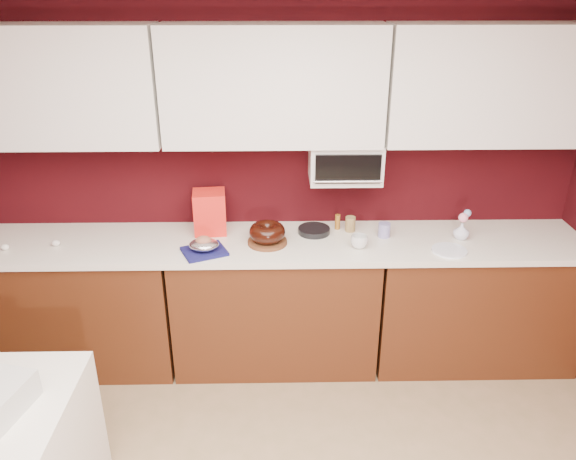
% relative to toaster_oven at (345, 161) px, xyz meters
% --- Properties ---
extents(wall_back, '(4.00, 0.02, 2.50)m').
position_rel_toaster_oven_xyz_m(wall_back, '(-0.45, 0.15, -0.12)').
color(wall_back, '#33070A').
rests_on(wall_back, floor).
extents(base_cabinet_left, '(1.31, 0.58, 0.86)m').
position_rel_toaster_oven_xyz_m(base_cabinet_left, '(-1.78, -0.17, -0.95)').
color(base_cabinet_left, '#4F240F').
rests_on(base_cabinet_left, floor).
extents(base_cabinet_center, '(1.31, 0.58, 0.86)m').
position_rel_toaster_oven_xyz_m(base_cabinet_center, '(-0.45, -0.17, -0.95)').
color(base_cabinet_center, '#4F240F').
rests_on(base_cabinet_center, floor).
extents(base_cabinet_right, '(1.31, 0.58, 0.86)m').
position_rel_toaster_oven_xyz_m(base_cabinet_right, '(0.88, -0.17, -0.95)').
color(base_cabinet_right, '#4F240F').
rests_on(base_cabinet_right, floor).
extents(countertop, '(4.00, 0.62, 0.04)m').
position_rel_toaster_oven_xyz_m(countertop, '(-0.45, -0.17, -0.49)').
color(countertop, white).
rests_on(countertop, base_cabinet_center).
extents(upper_cabinet_left, '(1.31, 0.33, 0.70)m').
position_rel_toaster_oven_xyz_m(upper_cabinet_left, '(-1.78, -0.02, 0.48)').
color(upper_cabinet_left, white).
rests_on(upper_cabinet_left, wall_back).
extents(upper_cabinet_center, '(1.31, 0.33, 0.70)m').
position_rel_toaster_oven_xyz_m(upper_cabinet_center, '(-0.45, -0.02, 0.48)').
color(upper_cabinet_center, white).
rests_on(upper_cabinet_center, wall_back).
extents(upper_cabinet_right, '(1.31, 0.33, 0.70)m').
position_rel_toaster_oven_xyz_m(upper_cabinet_right, '(0.88, -0.02, 0.48)').
color(upper_cabinet_right, white).
rests_on(upper_cabinet_right, wall_back).
extents(toaster_oven, '(0.45, 0.30, 0.25)m').
position_rel_toaster_oven_xyz_m(toaster_oven, '(0.00, 0.00, 0.00)').
color(toaster_oven, white).
rests_on(toaster_oven, upper_cabinet_center).
extents(toaster_oven_door, '(0.40, 0.02, 0.18)m').
position_rel_toaster_oven_xyz_m(toaster_oven_door, '(0.00, -0.16, 0.00)').
color(toaster_oven_door, black).
rests_on(toaster_oven_door, toaster_oven).
extents(toaster_oven_handle, '(0.42, 0.02, 0.02)m').
position_rel_toaster_oven_xyz_m(toaster_oven_handle, '(0.00, -0.18, -0.07)').
color(toaster_oven_handle, silver).
rests_on(toaster_oven_handle, toaster_oven).
extents(cake_base, '(0.25, 0.25, 0.02)m').
position_rel_toaster_oven_xyz_m(cake_base, '(-0.50, -0.21, -0.46)').
color(cake_base, brown).
rests_on(cake_base, countertop).
extents(bundt_cake, '(0.29, 0.29, 0.09)m').
position_rel_toaster_oven_xyz_m(bundt_cake, '(-0.50, -0.21, -0.39)').
color(bundt_cake, black).
rests_on(bundt_cake, cake_base).
extents(navy_towel, '(0.32, 0.30, 0.02)m').
position_rel_toaster_oven_xyz_m(navy_towel, '(-0.88, -0.33, -0.47)').
color(navy_towel, '#151550').
rests_on(navy_towel, countertop).
extents(foil_ham_nest, '(0.23, 0.21, 0.07)m').
position_rel_toaster_oven_xyz_m(foil_ham_nest, '(-0.88, -0.33, -0.42)').
color(foil_ham_nest, silver).
rests_on(foil_ham_nest, navy_towel).
extents(roasted_ham, '(0.11, 0.10, 0.06)m').
position_rel_toaster_oven_xyz_m(roasted_ham, '(-0.88, -0.33, -0.40)').
color(roasted_ham, '#A06049').
rests_on(roasted_ham, foil_ham_nest).
extents(pandoro_box, '(0.22, 0.21, 0.28)m').
position_rel_toaster_oven_xyz_m(pandoro_box, '(-0.87, -0.02, -0.33)').
color(pandoro_box, red).
rests_on(pandoro_box, countertop).
extents(dark_pan, '(0.27, 0.27, 0.04)m').
position_rel_toaster_oven_xyz_m(dark_pan, '(-0.19, -0.05, -0.46)').
color(dark_pan, black).
rests_on(dark_pan, countertop).
extents(coffee_mug, '(0.12, 0.12, 0.10)m').
position_rel_toaster_oven_xyz_m(coffee_mug, '(0.07, -0.28, -0.42)').
color(coffee_mug, silver).
rests_on(coffee_mug, countertop).
extents(blue_jar, '(0.10, 0.10, 0.09)m').
position_rel_toaster_oven_xyz_m(blue_jar, '(0.26, -0.12, -0.43)').
color(blue_jar, navy).
rests_on(blue_jar, countertop).
extents(flower_vase, '(0.10, 0.10, 0.12)m').
position_rel_toaster_oven_xyz_m(flower_vase, '(0.75, -0.16, -0.41)').
color(flower_vase, silver).
rests_on(flower_vase, countertop).
extents(flower_pink, '(0.06, 0.06, 0.06)m').
position_rel_toaster_oven_xyz_m(flower_pink, '(0.75, -0.16, -0.33)').
color(flower_pink, pink).
rests_on(flower_pink, flower_vase).
extents(flower_blue, '(0.05, 0.05, 0.05)m').
position_rel_toaster_oven_xyz_m(flower_blue, '(0.78, -0.14, -0.30)').
color(flower_blue, '#83A0D1').
rests_on(flower_blue, flower_vase).
extents(china_plate, '(0.25, 0.25, 0.01)m').
position_rel_toaster_oven_xyz_m(china_plate, '(0.62, -0.34, -0.47)').
color(china_plate, white).
rests_on(china_plate, countertop).
extents(amber_bottle, '(0.04, 0.04, 0.10)m').
position_rel_toaster_oven_xyz_m(amber_bottle, '(-0.03, 0.01, -0.42)').
color(amber_bottle, brown).
rests_on(amber_bottle, countertop).
extents(paper_cup, '(0.08, 0.08, 0.10)m').
position_rel_toaster_oven_xyz_m(paper_cup, '(0.05, -0.02, -0.43)').
color(paper_cup, olive).
rests_on(paper_cup, countertop).
extents(egg_left, '(0.05, 0.04, 0.04)m').
position_rel_toaster_oven_xyz_m(egg_left, '(-2.11, -0.26, -0.46)').
color(egg_left, white).
rests_on(egg_left, countertop).
extents(egg_right, '(0.06, 0.05, 0.04)m').
position_rel_toaster_oven_xyz_m(egg_right, '(-1.82, -0.21, -0.45)').
color(egg_right, silver).
rests_on(egg_right, countertop).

